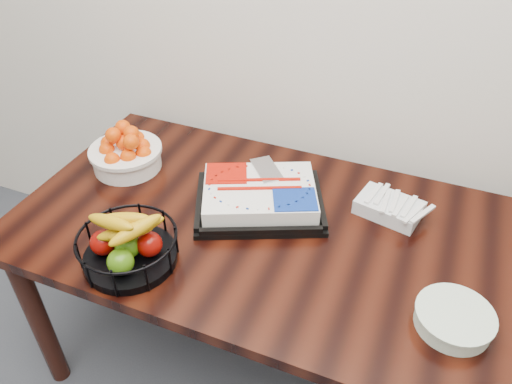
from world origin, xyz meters
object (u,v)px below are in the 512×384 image
at_px(fruit_basket, 128,245).
at_px(table, 291,251).
at_px(tangerine_bowl, 125,150).
at_px(cake_tray, 260,196).
at_px(plate_stack, 454,319).

bearing_deg(fruit_basket, table, 37.24).
bearing_deg(fruit_basket, tangerine_bowl, 124.68).
bearing_deg(tangerine_bowl, cake_tray, -2.71).
height_order(tangerine_bowl, fruit_basket, tangerine_bowl).
relative_size(cake_tray, fruit_basket, 1.78).
bearing_deg(fruit_basket, cake_tray, 56.23).
bearing_deg(tangerine_bowl, table, -8.71).
height_order(cake_tray, fruit_basket, fruit_basket).
distance_m(tangerine_bowl, fruit_basket, 0.49).
distance_m(table, fruit_basket, 0.52).
bearing_deg(table, fruit_basket, -142.76).
distance_m(cake_tray, tangerine_bowl, 0.54).
bearing_deg(plate_stack, fruit_basket, -172.44).
height_order(cake_tray, tangerine_bowl, tangerine_bowl).
xyz_separation_m(table, fruit_basket, (-0.40, -0.30, 0.15)).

